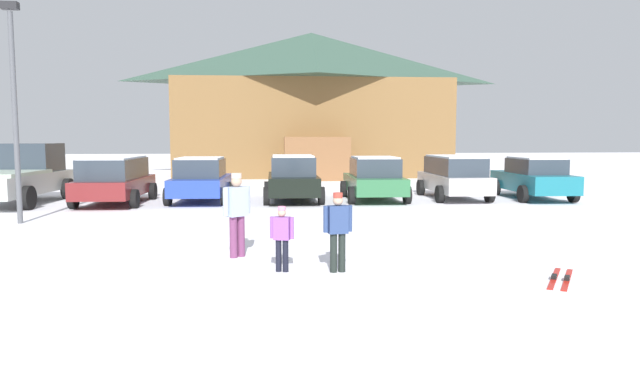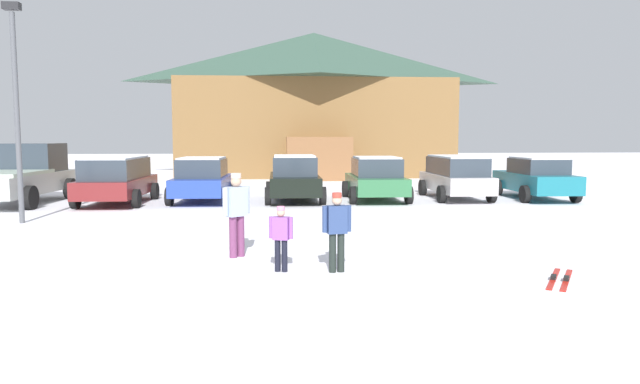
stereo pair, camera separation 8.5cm
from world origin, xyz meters
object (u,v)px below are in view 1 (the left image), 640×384
Objects in this scene: parked_blue_hatchback at (201,179)px; parked_silver_wagon at (454,176)px; pickup_truck at (20,176)px; parked_teal_hatchback at (533,178)px; parked_maroon_van at (115,179)px; skier_adult_in_blue_parka at (237,210)px; lamp_post at (14,101)px; skier_child_in_purple_jacket at (282,235)px; pair_of_skis at (561,278)px; parked_black_sedan at (293,178)px; parked_green_coupe at (374,178)px; ski_lodge at (311,103)px; skier_teen_in_navy_coat at (338,227)px.

parked_silver_wagon is (9.61, 0.04, 0.07)m from parked_blue_hatchback.
parked_blue_hatchback is 0.73× the size of pickup_truck.
pickup_truck reaches higher than parked_teal_hatchback.
skier_adult_in_blue_parka is at bearing -64.17° from parked_maroon_van.
parked_blue_hatchback is 0.92× the size of parked_teal_hatchback.
lamp_post is (-1.47, -4.51, 2.43)m from parked_maroon_van.
skier_child_in_purple_jacket is 4.77m from pair_of_skis.
lamp_post is at bearing -165.13° from parked_teal_hatchback.
pickup_truck is 18.49m from pair_of_skis.
lamp_post reaches higher than parked_black_sedan.
parked_maroon_van is 10.72m from skier_adult_in_blue_parka.
parked_green_coupe is 2.78× the size of pair_of_skis.
parked_green_coupe is at bearing -1.53° from parked_black_sedan.
pickup_truck is (-6.41, 0.18, 0.17)m from parked_blue_hatchback.
skier_child_in_purple_jacket is at bearing -77.50° from parked_blue_hatchback.
pickup_truck is (-9.78, 0.29, 0.14)m from parked_black_sedan.
skier_adult_in_blue_parka is 1.43× the size of skier_child_in_purple_jacket.
parked_maroon_van is (-8.45, -15.28, -3.61)m from ski_lodge.
skier_child_in_purple_jacket is (5.50, -10.99, -0.25)m from parked_maroon_van.
skier_adult_in_blue_parka is at bearing -39.96° from lamp_post.
parked_silver_wagon reaches higher than parked_blue_hatchback.
lamp_post is (-7.83, -4.73, 2.48)m from parked_black_sedan.
parked_black_sedan is 3.66× the size of skier_child_in_purple_jacket.
skier_adult_in_blue_parka is 1.60m from skier_child_in_purple_jacket.
parked_silver_wagon is at bearing 0.27° from parked_blue_hatchback.
parked_green_coupe is 12.11m from lamp_post.
lamp_post is (-4.46, -4.84, 2.51)m from parked_blue_hatchback.
pickup_truck reaches higher than skier_child_in_purple_jacket.
skier_teen_in_navy_coat is at bearing -104.65° from parked_green_coupe.
ski_lodge reaches higher than skier_teen_in_navy_coat.
ski_lodge is at bearing 51.21° from pickup_truck.
parked_green_coupe reaches higher than skier_teen_in_navy_coat.
pair_of_skis is (13.53, -12.58, -0.97)m from pickup_truck.
parked_blue_hatchback is 10.13m from skier_adult_in_blue_parka.
ski_lodge is 26.74m from skier_teen_in_navy_coat.
pair_of_skis is 14.22m from lamp_post.
parked_green_coupe is 0.91× the size of parked_silver_wagon.
lamp_post is at bearing 140.04° from skier_adult_in_blue_parka.
parked_maroon_van reaches higher than parked_blue_hatchback.
parked_black_sedan reaches higher than parked_maroon_van.
parked_teal_hatchback is at bearing 0.16° from parked_maroon_van.
skier_teen_in_navy_coat is at bearing -59.78° from parked_maroon_van.
parked_teal_hatchback is 3.85× the size of skier_child_in_purple_jacket.
parked_black_sedan reaches higher than parked_blue_hatchback.
skier_teen_in_navy_coat is (-2.94, -11.27, -0.04)m from parked_green_coupe.
skier_teen_in_navy_coat is (-6.12, -11.50, -0.10)m from parked_silver_wagon.
ski_lodge reaches higher than parked_maroon_van.
parked_green_coupe is 11.65m from skier_teen_in_navy_coat.
pair_of_skis is (0.69, -12.21, -0.81)m from parked_green_coupe.
parked_maroon_van is 1.09× the size of parked_green_coupe.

